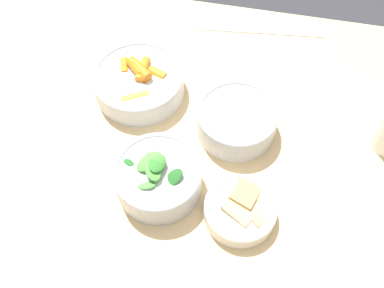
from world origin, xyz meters
The scene contains 7 objects.
ground_plane centered at (0.00, 0.00, 0.00)m, with size 10.00×10.00×0.00m, color #2D2D33.
dining_table centered at (0.00, 0.00, 0.66)m, with size 1.30×0.97×0.76m.
bowl_carrots centered at (-0.05, 0.17, 0.79)m, with size 0.20×0.20×0.07m.
bowl_greens centered at (0.05, -0.06, 0.79)m, with size 0.17×0.16×0.09m.
bowl_beans_hotdog centered at (0.17, 0.11, 0.79)m, with size 0.16×0.16×0.06m.
bowl_cookies centered at (0.21, -0.08, 0.78)m, with size 0.13×0.13×0.05m.
ruler centered at (0.19, 0.41, 0.76)m, with size 0.32×0.06×0.00m.
Camera 1 is at (0.18, -0.40, 1.50)m, focal length 40.00 mm.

